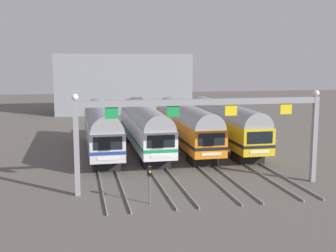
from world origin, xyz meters
TOP-DOWN VIEW (x-y plane):
  - ground_plane at (0.00, 0.00)m, footprint 160.00×160.00m
  - track_bed at (-0.00, 17.00)m, footprint 14.25×70.00m
  - commuter_train_silver at (-6.37, -0.01)m, footprint 2.88×18.06m
  - commuter_train_white at (-2.12, -0.00)m, footprint 2.88×18.06m
  - commuter_train_orange at (2.12, -0.01)m, footprint 2.88×18.06m
  - commuter_train_yellow at (6.37, -0.01)m, footprint 2.88×18.06m
  - catenary_gantry at (0.00, -13.50)m, footprint 17.98×0.44m
  - yard_signal_mast at (-4.25, -16.24)m, footprint 0.28×0.35m
  - maintenance_building at (-0.72, 34.90)m, footprint 23.01×10.00m

SIDE VIEW (x-z plane):
  - ground_plane at x=0.00m, z-range 0.00..0.00m
  - track_bed at x=0.00m, z-range 0.00..0.15m
  - yard_signal_mast at x=-4.25m, z-range 0.50..3.00m
  - commuter_train_silver at x=-6.37m, z-range 0.30..5.07m
  - commuter_train_orange at x=2.12m, z-range 0.30..5.07m
  - commuter_train_yellow at x=6.37m, z-range 0.30..5.07m
  - commuter_train_white at x=-2.12m, z-range 0.16..5.21m
  - maintenance_building at x=-0.72m, z-range 0.00..10.14m
  - catenary_gantry at x=0.00m, z-range 1.64..8.61m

